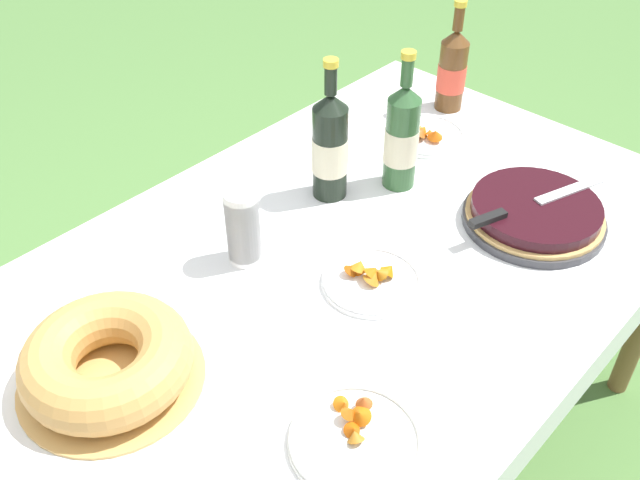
{
  "coord_description": "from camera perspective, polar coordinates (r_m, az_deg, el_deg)",
  "views": [
    {
      "loc": [
        -0.79,
        -0.74,
        1.74
      ],
      "look_at": [
        0.05,
        0.04,
        0.8
      ],
      "focal_mm": 40.0,
      "sensor_mm": 36.0,
      "label": 1
    }
  ],
  "objects": [
    {
      "name": "snack_plate_left",
      "position": [
        1.94,
        8.4,
        8.35
      ],
      "size": [
        0.21,
        0.21,
        0.06
      ],
      "color": "white",
      "rests_on": "tablecloth"
    },
    {
      "name": "tablecloth",
      "position": [
        1.49,
        -0.23,
        -3.71
      ],
      "size": [
        1.85,
        1.04,
        0.1
      ],
      "color": "white",
      "rests_on": "garden_table"
    },
    {
      "name": "snack_plate_right",
      "position": [
        1.47,
        4.14,
        -3.14
      ],
      "size": [
        0.21,
        0.21,
        0.05
      ],
      "color": "white",
      "rests_on": "tablecloth"
    },
    {
      "name": "juice_bottle_red",
      "position": [
        1.65,
        0.81,
        7.5
      ],
      "size": [
        0.08,
        0.08,
        0.35
      ],
      "color": "black",
      "rests_on": "tablecloth"
    },
    {
      "name": "cup_stack",
      "position": [
        1.48,
        -6.19,
        1.05
      ],
      "size": [
        0.07,
        0.07,
        0.18
      ],
      "color": "white",
      "rests_on": "tablecloth"
    },
    {
      "name": "serving_knife",
      "position": [
        1.64,
        16.27,
        2.72
      ],
      "size": [
        0.36,
        0.14,
        0.01
      ],
      "rotation": [
        0.0,
        0.0,
        5.96
      ],
      "color": "silver",
      "rests_on": "berry_tart"
    },
    {
      "name": "cider_bottle_amber",
      "position": [
        2.05,
        10.53,
        13.23
      ],
      "size": [
        0.08,
        0.08,
        0.31
      ],
      "color": "brown",
      "rests_on": "tablecloth"
    },
    {
      "name": "ground_plane",
      "position": [
        2.05,
        -0.18,
        -18.53
      ],
      "size": [
        16.0,
        16.0,
        0.0
      ],
      "primitive_type": "plane",
      "color": "#568442"
    },
    {
      "name": "cider_bottle_green",
      "position": [
        1.69,
        6.56,
        8.2
      ],
      "size": [
        0.08,
        0.08,
        0.34
      ],
      "color": "#2D562D",
      "rests_on": "tablecloth"
    },
    {
      "name": "bundt_cake",
      "position": [
        1.32,
        -16.64,
        -9.24
      ],
      "size": [
        0.33,
        0.33,
        0.1
      ],
      "color": "tan",
      "rests_on": "tablecloth"
    },
    {
      "name": "snack_plate_near",
      "position": [
        1.22,
        2.83,
        -15.52
      ],
      "size": [
        0.23,
        0.23,
        0.05
      ],
      "color": "white",
      "rests_on": "tablecloth"
    },
    {
      "name": "berry_tart",
      "position": [
        1.68,
        16.8,
        2.04
      ],
      "size": [
        0.32,
        0.32,
        0.06
      ],
      "color": "#38383D",
      "rests_on": "tablecloth"
    },
    {
      "name": "garden_table",
      "position": [
        1.52,
        -0.23,
        -5.09
      ],
      "size": [
        1.84,
        1.03,
        0.73
      ],
      "color": "brown",
      "rests_on": "ground_plane"
    }
  ]
}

